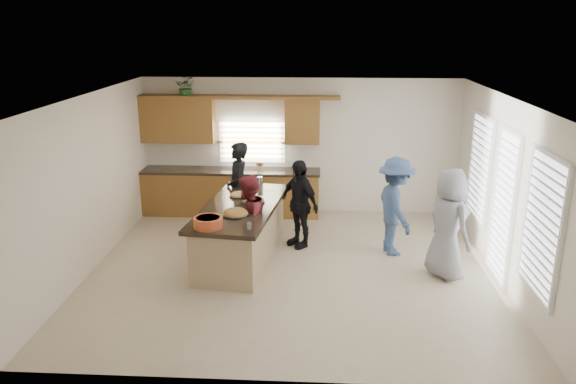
# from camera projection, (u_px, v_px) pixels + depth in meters

# --- Properties ---
(floor) EXTENTS (6.50, 6.50, 0.00)m
(floor) POSITION_uv_depth(u_px,v_px,m) (293.00, 269.00, 9.18)
(floor) COLOR #C6B693
(floor) RESTS_ON ground
(room_shell) EXTENTS (6.52, 6.02, 2.81)m
(room_shell) POSITION_uv_depth(u_px,v_px,m) (293.00, 156.00, 8.63)
(room_shell) COLOR silver
(room_shell) RESTS_ON ground
(back_cabinetry) EXTENTS (4.08, 0.66, 2.46)m
(back_cabinetry) POSITION_uv_depth(u_px,v_px,m) (229.00, 171.00, 11.61)
(back_cabinetry) COLOR olive
(back_cabinetry) RESTS_ON ground
(right_wall_glazing) EXTENTS (0.06, 4.00, 2.25)m
(right_wall_glazing) POSITION_uv_depth(u_px,v_px,m) (505.00, 196.00, 8.49)
(right_wall_glazing) COLOR white
(right_wall_glazing) RESTS_ON ground
(island) EXTENTS (1.46, 2.82, 0.95)m
(island) POSITION_uv_depth(u_px,v_px,m) (241.00, 233.00, 9.48)
(island) COLOR tan
(island) RESTS_ON ground
(platter_front) EXTENTS (0.44, 0.44, 0.18)m
(platter_front) POSITION_uv_depth(u_px,v_px,m) (236.00, 214.00, 8.84)
(platter_front) COLOR black
(platter_front) RESTS_ON island
(platter_mid) EXTENTS (0.40, 0.40, 0.16)m
(platter_mid) POSITION_uv_depth(u_px,v_px,m) (253.00, 201.00, 9.47)
(platter_mid) COLOR black
(platter_mid) RESTS_ON island
(platter_back) EXTENTS (0.32, 0.32, 0.13)m
(platter_back) POSITION_uv_depth(u_px,v_px,m) (238.00, 195.00, 9.77)
(platter_back) COLOR black
(platter_back) RESTS_ON island
(salad_bowl) EXTENTS (0.43, 0.43, 0.16)m
(salad_bowl) POSITION_uv_depth(u_px,v_px,m) (208.00, 222.00, 8.30)
(salad_bowl) COLOR #B84721
(salad_bowl) RESTS_ON island
(clear_cup) EXTENTS (0.07, 0.07, 0.10)m
(clear_cup) POSITION_uv_depth(u_px,v_px,m) (249.00, 226.00, 8.25)
(clear_cup) COLOR white
(clear_cup) RESTS_ON island
(plate_stack) EXTENTS (0.21, 0.21, 0.05)m
(plate_stack) POSITION_uv_depth(u_px,v_px,m) (251.00, 189.00, 10.12)
(plate_stack) COLOR #BC90D2
(plate_stack) RESTS_ON island
(flower_vase) EXTENTS (0.14, 0.14, 0.45)m
(flower_vase) POSITION_uv_depth(u_px,v_px,m) (260.00, 173.00, 10.34)
(flower_vase) COLOR silver
(flower_vase) RESTS_ON island
(potted_plant) EXTENTS (0.41, 0.36, 0.44)m
(potted_plant) POSITION_uv_depth(u_px,v_px,m) (186.00, 87.00, 11.24)
(potted_plant) COLOR #2E6A2A
(potted_plant) RESTS_ON back_cabinetry
(woman_left_back) EXTENTS (0.55, 0.72, 1.77)m
(woman_left_back) POSITION_uv_depth(u_px,v_px,m) (238.00, 189.00, 10.45)
(woman_left_back) COLOR black
(woman_left_back) RESTS_ON ground
(woman_left_mid) EXTENTS (0.77, 0.88, 1.54)m
(woman_left_mid) POSITION_uv_depth(u_px,v_px,m) (248.00, 221.00, 9.10)
(woman_left_mid) COLOR maroon
(woman_left_mid) RESTS_ON ground
(woman_left_front) EXTENTS (0.91, 0.95, 1.59)m
(woman_left_front) POSITION_uv_depth(u_px,v_px,m) (299.00, 204.00, 9.92)
(woman_left_front) COLOR black
(woman_left_front) RESTS_ON ground
(woman_right_back) EXTENTS (0.86, 1.22, 1.71)m
(woman_right_back) POSITION_uv_depth(u_px,v_px,m) (395.00, 206.00, 9.57)
(woman_right_back) COLOR #364E77
(woman_right_back) RESTS_ON ground
(woman_right_front) EXTENTS (0.88, 1.02, 1.76)m
(woman_right_front) POSITION_uv_depth(u_px,v_px,m) (448.00, 224.00, 8.69)
(woman_right_front) COLOR gray
(woman_right_front) RESTS_ON ground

